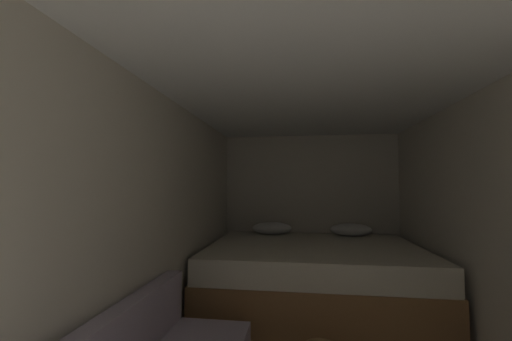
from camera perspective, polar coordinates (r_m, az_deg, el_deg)
name	(u,v)px	position (r m, az deg, el deg)	size (l,w,h in m)	color
wall_back	(310,207)	(4.72, 9.87, -6.68)	(2.62, 0.05, 2.15)	beige
wall_left	(150,227)	(2.55, -18.82, -9.84)	(0.05, 4.85, 2.15)	beige
ceiling_slab	(320,78)	(2.40, 11.64, 16.25)	(2.62, 4.85, 0.05)	white
bed	(313,274)	(3.86, 10.48, -18.27)	(2.40, 1.86, 0.88)	olive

